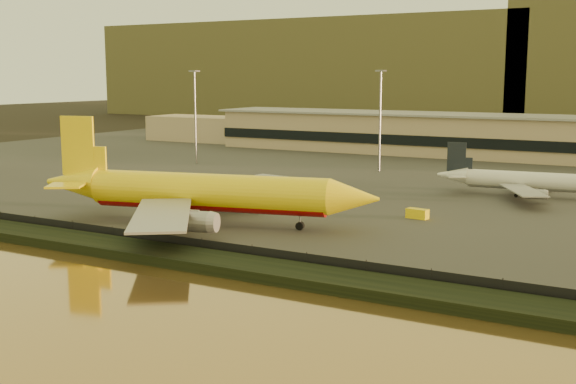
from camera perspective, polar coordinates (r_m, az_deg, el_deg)
ground at (r=110.24m, az=-3.68°, el=-3.53°), size 900.00×900.00×0.00m
embankment at (r=96.64m, az=-9.17°, el=-5.03°), size 320.00×7.00×1.40m
tarmac at (r=195.77m, az=11.56°, el=1.93°), size 320.00×220.00×0.20m
perimeter_fence at (r=99.56m, az=-7.75°, el=-4.22°), size 300.00×0.05×2.20m
terminal_building at (r=228.54m, az=10.47°, el=4.53°), size 202.00×25.00×12.60m
apron_light_masts at (r=171.10m, az=14.49°, el=6.05°), size 152.20×12.20×25.40m
distant_hills at (r=437.56m, az=19.00°, el=9.64°), size 470.00×160.00×70.00m
dhl_cargo_jet at (r=118.06m, az=-6.71°, el=-0.07°), size 57.40×55.20×17.29m
white_narrowbody_jet at (r=152.07m, az=18.42°, el=0.81°), size 36.28×35.20×10.42m
gse_vehicle_yellow at (r=124.60m, az=10.18°, el=-1.69°), size 3.88×2.14×1.66m
gse_vehicle_white at (r=146.53m, az=-3.52°, el=0.07°), size 4.19×3.11×1.72m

